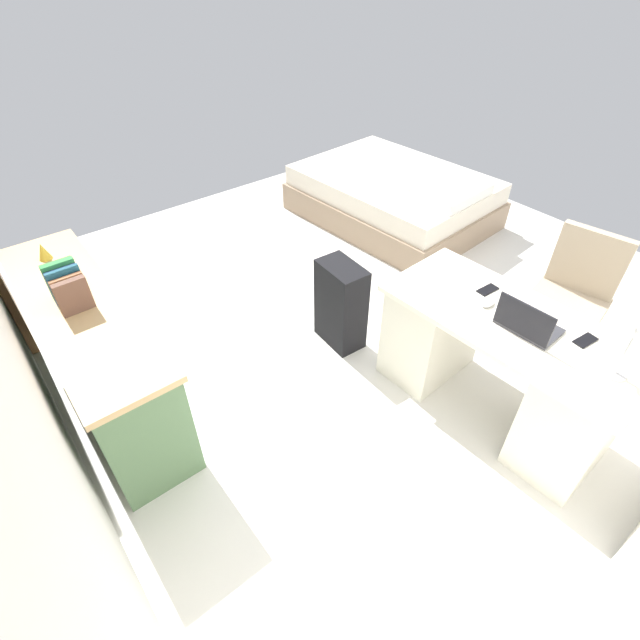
{
  "coord_description": "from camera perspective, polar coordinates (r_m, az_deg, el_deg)",
  "views": [
    {
      "loc": [
        -2.05,
        2.08,
        2.43
      ],
      "look_at": [
        -0.35,
        0.73,
        0.6
      ],
      "focal_mm": 26.58,
      "sensor_mm": 36.0,
      "label": 1
    }
  ],
  "objects": [
    {
      "name": "ground_plane",
      "position": [
        3.8,
        5.29,
        0.22
      ],
      "size": [
        5.47,
        5.47,
        0.0
      ],
      "primitive_type": "plane",
      "color": "silver"
    },
    {
      "name": "desk",
      "position": [
        3.06,
        20.63,
        -4.99
      ],
      "size": [
        1.47,
        0.73,
        0.74
      ],
      "color": "silver",
      "rests_on": "ground_plane"
    },
    {
      "name": "office_chair",
      "position": [
        3.63,
        27.47,
        1.4
      ],
      "size": [
        0.53,
        0.53,
        0.94
      ],
      "color": "black",
      "rests_on": "ground_plane"
    },
    {
      "name": "credenza",
      "position": [
        3.24,
        -25.29,
        -3.61
      ],
      "size": [
        1.8,
        0.48,
        0.78
      ],
      "color": "#4C6B47",
      "rests_on": "ground_plane"
    },
    {
      "name": "bed",
      "position": [
        5.13,
        8.87,
        14.44
      ],
      "size": [
        1.99,
        1.53,
        0.58
      ],
      "color": "gray",
      "rests_on": "ground_plane"
    },
    {
      "name": "suitcase_black",
      "position": [
        3.39,
        2.52,
        1.83
      ],
      "size": [
        0.37,
        0.24,
        0.66
      ],
      "primitive_type": "cube",
      "rotation": [
        0.0,
        0.0,
        -0.06
      ],
      "color": "black",
      "rests_on": "ground_plane"
    },
    {
      "name": "laptop",
      "position": [
        2.76,
        23.64,
        -0.39
      ],
      "size": [
        0.32,
        0.24,
        0.21
      ],
      "color": "#333338",
      "rests_on": "desk"
    },
    {
      "name": "computer_mouse",
      "position": [
        2.89,
        19.55,
        1.95
      ],
      "size": [
        0.06,
        0.1,
        0.03
      ],
      "primitive_type": "ellipsoid",
      "rotation": [
        0.0,
        0.0,
        0.05
      ],
      "color": "white",
      "rests_on": "desk"
    },
    {
      "name": "cell_phone_near_laptop",
      "position": [
        2.86,
        29.33,
        -2.16
      ],
      "size": [
        0.08,
        0.14,
        0.01
      ],
      "primitive_type": "cube",
      "rotation": [
        0.0,
        0.0,
        -0.12
      ],
      "color": "black",
      "rests_on": "desk"
    },
    {
      "name": "cell_phone_by_mouse",
      "position": [
        3.02,
        19.54,
        3.46
      ],
      "size": [
        0.07,
        0.14,
        0.01
      ],
      "primitive_type": "cube",
      "rotation": [
        0.0,
        0.0,
        -0.06
      ],
      "color": "black",
      "rests_on": "desk"
    },
    {
      "name": "desk_lamp",
      "position": [
        2.59,
        33.04,
        -1.06
      ],
      "size": [
        0.16,
        0.11,
        0.34
      ],
      "color": "silver",
      "rests_on": "desk"
    },
    {
      "name": "book_row",
      "position": [
        2.97,
        -28.13,
        3.64
      ],
      "size": [
        0.24,
        0.17,
        0.24
      ],
      "color": "brown",
      "rests_on": "credenza"
    },
    {
      "name": "figurine_small",
      "position": [
        3.49,
        -30.37,
        7.13
      ],
      "size": [
        0.08,
        0.08,
        0.11
      ],
      "primitive_type": "cone",
      "color": "gold",
      "rests_on": "credenza"
    }
  ]
}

